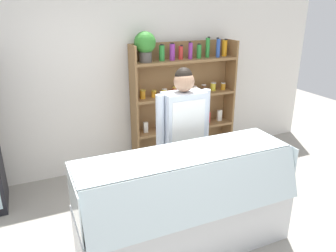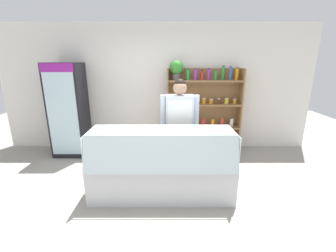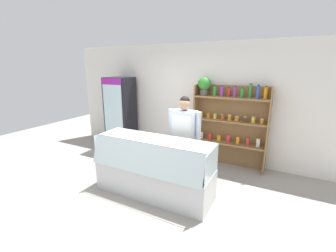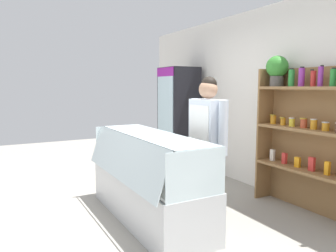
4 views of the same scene
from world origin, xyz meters
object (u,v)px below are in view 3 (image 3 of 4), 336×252
object	(u,v)px
deli_display_case	(153,177)
shelving_unit	(226,117)
shop_clerk	(184,133)
drinks_fridge	(121,114)

from	to	relation	value
deli_display_case	shelving_unit	bearing A→B (deg)	66.57
shelving_unit	deli_display_case	size ratio (longest dim) A/B	0.95
deli_display_case	shop_clerk	bearing A→B (deg)	65.79
drinks_fridge	shelving_unit	bearing A→B (deg)	4.80
shelving_unit	shop_clerk	xyz separation A→B (m)	(-0.49, -1.16, -0.12)
drinks_fridge	deli_display_case	xyz separation A→B (m)	(1.96, -1.56, -0.64)
shelving_unit	shop_clerk	bearing A→B (deg)	-113.01
drinks_fridge	deli_display_case	distance (m)	2.59
shelving_unit	deli_display_case	distance (m)	2.11
shelving_unit	shop_clerk	distance (m)	1.26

